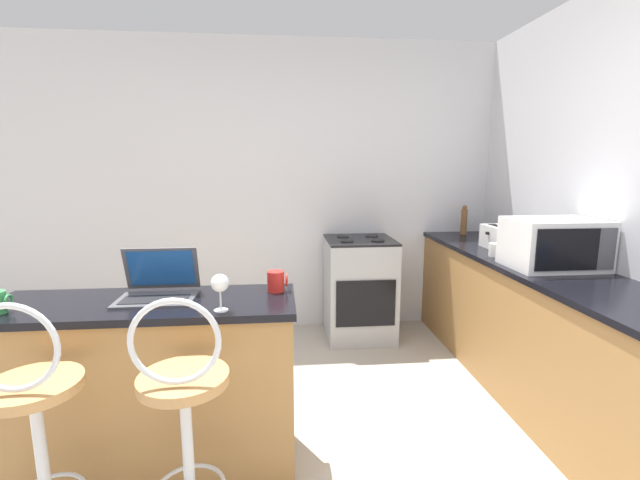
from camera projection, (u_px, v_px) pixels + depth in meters
name	position (u px, v px, depth m)	size (l,w,h in m)	color
wall_back	(273.00, 189.00, 3.88)	(12.00, 0.06, 2.60)	silver
breakfast_bar	(150.00, 388.00, 2.08)	(1.41, 0.49, 0.88)	#9E703D
counter_right	(548.00, 337.00, 2.69)	(0.61, 3.04, 0.88)	#9E703D
bar_stool_near	(37.00, 440.00, 1.58)	(0.40, 0.40, 1.07)	silver
bar_stool_far	(186.00, 431.00, 1.63)	(0.40, 0.40, 1.07)	silver
laptop	(159.00, 285.00, 2.06)	(0.36, 0.28, 0.23)	#47474C
microwave	(554.00, 244.00, 2.63)	(0.54, 0.39, 0.30)	white
toaster	(503.00, 237.00, 3.24)	(0.25, 0.30, 0.18)	silver
stove_range	(359.00, 288.00, 3.76)	(0.58, 0.60, 0.89)	#9EA3A8
pepper_mill	(464.00, 220.00, 3.92)	(0.06, 0.06, 0.27)	brown
mug_white	(495.00, 250.00, 2.97)	(0.10, 0.08, 0.09)	white
wine_glass_short	(220.00, 284.00, 1.85)	(0.08, 0.08, 0.17)	silver
mug_red	(276.00, 281.00, 2.15)	(0.10, 0.09, 0.10)	red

